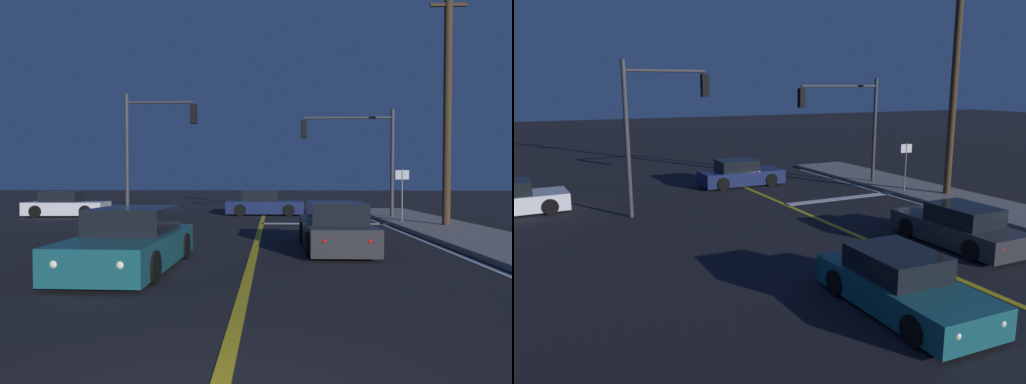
{
  "view_description": "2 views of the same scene",
  "coord_description": "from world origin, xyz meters",
  "views": [
    {
      "loc": [
        0.5,
        -3.18,
        1.96
      ],
      "look_at": [
        -0.2,
        15.7,
        1.45
      ],
      "focal_mm": 31.82,
      "sensor_mm": 36.0,
      "label": 1
    },
    {
      "loc": [
        -10.17,
        -1.8,
        5.01
      ],
      "look_at": [
        -1.63,
        15.29,
        1.05
      ],
      "focal_mm": 35.93,
      "sensor_mm": 36.0,
      "label": 2
    }
  ],
  "objects": [
    {
      "name": "car_following_oncoming_charcoal",
      "position": [
        2.25,
        9.61,
        0.58
      ],
      "size": [
        1.82,
        4.49,
        1.34
      ],
      "rotation": [
        0.0,
        0.0,
        -0.0
      ],
      "color": "#2D2D33",
      "rests_on": "ground"
    },
    {
      "name": "stop_bar",
      "position": [
        2.78,
        17.03,
        0.01
      ],
      "size": [
        5.56,
        0.5,
        0.01
      ],
      "primitive_type": "cube",
      "color": "white",
      "rests_on": "ground"
    },
    {
      "name": "street_sign_corner",
      "position": [
        6.06,
        16.53,
        1.63
      ],
      "size": [
        0.56,
        0.13,
        2.42
      ],
      "color": "slate",
      "rests_on": "ground"
    },
    {
      "name": "lane_line_center",
      "position": [
        0.0,
        9.26,
        0.01
      ],
      "size": [
        0.2,
        31.5,
        0.01
      ],
      "primitive_type": "cube",
      "color": "gold",
      "rests_on": "ground"
    },
    {
      "name": "utility_pole_right",
      "position": [
        7.46,
        15.25,
        5.33
      ],
      "size": [
        1.71,
        0.31,
        10.3
      ],
      "color": "#42301E",
      "rests_on": "ground"
    },
    {
      "name": "traffic_signal_near_right",
      "position": [
        4.66,
        19.33,
        3.66
      ],
      "size": [
        4.56,
        0.28,
        5.41
      ],
      "rotation": [
        0.0,
        0.0,
        3.14
      ],
      "color": "#38383D",
      "rests_on": "ground"
    },
    {
      "name": "car_lead_oncoming_teal",
      "position": [
        -2.61,
        6.65,
        0.58
      ],
      "size": [
        2.04,
        4.55,
        1.34
      ],
      "rotation": [
        0.0,
        0.0,
        3.12
      ],
      "color": "#195960",
      "rests_on": "ground"
    },
    {
      "name": "traffic_signal_far_left",
      "position": [
        -5.21,
        17.93,
        3.95
      ],
      "size": [
        3.38,
        0.28,
        5.98
      ],
      "color": "#38383D",
      "rests_on": "ground"
    },
    {
      "name": "car_distant_tail_navy",
      "position": [
        -0.0,
        21.96,
        0.58
      ],
      "size": [
        4.28,
        1.86,
        1.34
      ],
      "rotation": [
        0.0,
        0.0,
        -1.58
      ],
      "color": "navy",
      "rests_on": "ground"
    }
  ]
}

